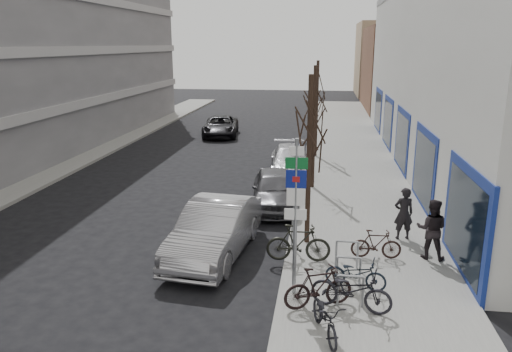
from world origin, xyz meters
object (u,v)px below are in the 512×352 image
(pedestrian_near, at_px, (404,213))
(bike_mid_inner, at_px, (298,243))
(bike_mid_curb, at_px, (356,271))
(lane_car, at_px, (221,126))
(bike_far_inner, at_px, (376,244))
(tree_far, at_px, (317,86))
(meter_front, at_px, (292,224))
(bike_near_left, at_px, (325,314))
(parked_car_mid, at_px, (275,189))
(parked_car_back, at_px, (290,160))
(meter_mid, at_px, (301,179))
(tree_near, at_px, (310,121))
(highway_sign_pole, at_px, (296,208))
(pedestrian_far, at_px, (432,229))
(bike_near_right, at_px, (318,287))
(tree_mid, at_px, (315,98))
(bike_far_curb, at_px, (351,287))
(meter_back, at_px, (306,151))
(parked_car_front, at_px, (215,230))
(bike_rack, at_px, (349,268))

(pedestrian_near, bearing_deg, bike_mid_inner, 23.71)
(bike_mid_curb, distance_m, lane_car, 23.85)
(bike_mid_curb, bearing_deg, bike_far_inner, -6.90)
(tree_far, distance_m, meter_front, 13.88)
(tree_far, relative_size, bike_mid_curb, 3.42)
(bike_near_left, distance_m, bike_mid_inner, 3.91)
(parked_car_mid, xyz_separation_m, parked_car_back, (0.22, 5.49, -0.07))
(meter_mid, distance_m, parked_car_back, 4.40)
(tree_near, height_order, meter_front, tree_near)
(bike_near_left, height_order, bike_mid_inner, bike_mid_inner)
(highway_sign_pole, height_order, pedestrian_far, highway_sign_pole)
(bike_near_right, distance_m, bike_mid_curb, 1.47)
(bike_mid_inner, bearing_deg, pedestrian_far, -81.52)
(tree_mid, distance_m, bike_far_inner, 8.55)
(meter_mid, height_order, bike_near_right, meter_mid)
(meter_front, relative_size, parked_car_back, 0.27)
(highway_sign_pole, height_order, bike_far_curb, highway_sign_pole)
(tree_near, bearing_deg, meter_front, -131.99)
(tree_far, bearing_deg, bike_mid_inner, -90.80)
(meter_back, bearing_deg, bike_near_right, -86.58)
(lane_car, bearing_deg, parked_car_mid, -77.64)
(meter_back, height_order, pedestrian_near, pedestrian_near)
(meter_mid, distance_m, pedestrian_far, 7.10)
(highway_sign_pole, xyz_separation_m, parked_car_mid, (-1.22, 7.35, -1.69))
(bike_mid_inner, distance_m, pedestrian_near, 3.99)
(parked_car_front, relative_size, pedestrian_far, 2.75)
(highway_sign_pole, xyz_separation_m, pedestrian_far, (3.89, 2.74, -1.38))
(highway_sign_pole, distance_m, bike_rack, 2.36)
(bike_far_inner, height_order, pedestrian_far, pedestrian_far)
(bike_near_right, bearing_deg, meter_mid, -17.89)
(highway_sign_pole, relative_size, tree_near, 0.76)
(parked_car_front, xyz_separation_m, parked_car_mid, (1.38, 4.94, -0.08))
(tree_mid, distance_m, parked_car_front, 8.73)
(tree_mid, height_order, meter_front, tree_mid)
(tree_mid, xyz_separation_m, pedestrian_far, (3.69, -7.27, -3.02))
(pedestrian_far, bearing_deg, parked_car_back, -51.14)
(meter_front, bearing_deg, parked_car_back, 94.37)
(meter_mid, relative_size, bike_near_left, 0.75)
(meter_mid, xyz_separation_m, bike_near_right, (0.87, -9.14, -0.23))
(meter_mid, bearing_deg, bike_rack, -78.20)
(bike_far_curb, xyz_separation_m, parked_car_mid, (-2.63, 7.99, 0.01))
(bike_rack, relative_size, bike_far_curb, 1.15)
(tree_near, height_order, tree_far, same)
(meter_front, xyz_separation_m, lane_car, (-6.40, 19.86, -0.21))
(bike_near_right, bearing_deg, meter_back, -19.94)
(meter_back, bearing_deg, parked_car_front, -101.45)
(bike_near_left, height_order, lane_car, lane_car)
(tree_far, distance_m, meter_mid, 8.62)
(parked_car_mid, xyz_separation_m, lane_car, (-5.43, 15.52, -0.06))
(tree_mid, distance_m, lane_car, 14.96)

